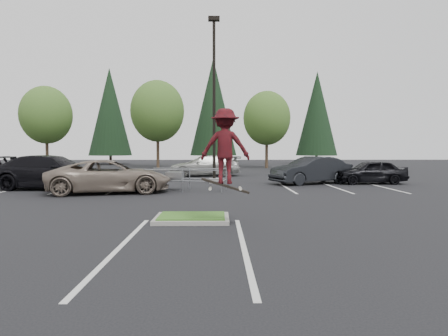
{
  "coord_description": "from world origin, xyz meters",
  "views": [
    {
      "loc": [
        0.82,
        -11.09,
        2.15
      ],
      "look_at": [
        0.98,
        1.5,
        1.49
      ],
      "focal_mm": 30.0,
      "sensor_mm": 36.0,
      "label": 1
    }
  ],
  "objects_px": {
    "decid_b": "(158,113)",
    "skateboarder": "(225,147)",
    "car_far_silver": "(205,166)",
    "conif_b": "(213,107)",
    "conif_a": "(110,112)",
    "car_r_black": "(370,172)",
    "conif_c": "(317,114)",
    "decid_c": "(267,120)",
    "cart_corral": "(177,176)",
    "decid_a": "(46,117)",
    "car_r_charc": "(311,170)",
    "car_l_tan": "(109,176)",
    "car_l_black": "(52,172)",
    "light_pole": "(214,109)"
  },
  "relations": [
    {
      "from": "decid_b",
      "to": "skateboarder",
      "type": "bearing_deg",
      "value": -77.5
    },
    {
      "from": "car_far_silver",
      "to": "conif_b",
      "type": "bearing_deg",
      "value": 169.81
    },
    {
      "from": "conif_a",
      "to": "car_r_black",
      "type": "height_order",
      "value": "conif_a"
    },
    {
      "from": "conif_b",
      "to": "conif_c",
      "type": "distance_m",
      "value": 14.07
    },
    {
      "from": "car_r_black",
      "to": "car_far_silver",
      "type": "distance_m",
      "value": 12.17
    },
    {
      "from": "decid_b",
      "to": "skateboarder",
      "type": "height_order",
      "value": "decid_b"
    },
    {
      "from": "decid_c",
      "to": "car_r_black",
      "type": "xyz_separation_m",
      "value": [
        4.01,
        -18.33,
        -4.52
      ]
    },
    {
      "from": "conif_b",
      "to": "cart_corral",
      "type": "distance_m",
      "value": 33.22
    },
    {
      "from": "decid_a",
      "to": "car_r_charc",
      "type": "distance_m",
      "value": 31.01
    },
    {
      "from": "decid_a",
      "to": "car_r_black",
      "type": "height_order",
      "value": "decid_a"
    },
    {
      "from": "car_r_black",
      "to": "car_l_tan",
      "type": "bearing_deg",
      "value": -75.42
    },
    {
      "from": "conif_a",
      "to": "car_l_black",
      "type": "bearing_deg",
      "value": -79.15
    },
    {
      "from": "conif_c",
      "to": "car_r_black",
      "type": "relative_size",
      "value": 2.91
    },
    {
      "from": "decid_c",
      "to": "conif_a",
      "type": "height_order",
      "value": "conif_a"
    },
    {
      "from": "car_l_black",
      "to": "car_r_black",
      "type": "bearing_deg",
      "value": -76.19
    },
    {
      "from": "car_l_tan",
      "to": "car_far_silver",
      "type": "relative_size",
      "value": 1.05
    },
    {
      "from": "cart_corral",
      "to": "car_r_black",
      "type": "relative_size",
      "value": 0.98
    },
    {
      "from": "decid_a",
      "to": "car_l_tan",
      "type": "distance_m",
      "value": 27.13
    },
    {
      "from": "car_r_charc",
      "to": "decid_c",
      "type": "bearing_deg",
      "value": 157.43
    },
    {
      "from": "car_r_black",
      "to": "car_l_black",
      "type": "bearing_deg",
      "value": -83.77
    },
    {
      "from": "conif_a",
      "to": "car_r_charc",
      "type": "height_order",
      "value": "conif_a"
    },
    {
      "from": "car_l_black",
      "to": "car_r_black",
      "type": "relative_size",
      "value": 1.44
    },
    {
      "from": "car_far_silver",
      "to": "car_l_black",
      "type": "bearing_deg",
      "value": -49.04
    },
    {
      "from": "conif_c",
      "to": "cart_corral",
      "type": "xyz_separation_m",
      "value": [
        -15.33,
        -31.42,
        -6.13
      ]
    },
    {
      "from": "conif_b",
      "to": "car_r_black",
      "type": "bearing_deg",
      "value": -70.97
    },
    {
      "from": "car_l_tan",
      "to": "car_r_charc",
      "type": "distance_m",
      "value": 11.79
    },
    {
      "from": "decid_a",
      "to": "car_l_black",
      "type": "height_order",
      "value": "decid_a"
    },
    {
      "from": "cart_corral",
      "to": "car_r_charc",
      "type": "height_order",
      "value": "car_r_charc"
    },
    {
      "from": "skateboarder",
      "to": "car_r_black",
      "type": "relative_size",
      "value": 0.54
    },
    {
      "from": "car_l_tan",
      "to": "car_r_black",
      "type": "bearing_deg",
      "value": -84.82
    },
    {
      "from": "cart_corral",
      "to": "car_l_black",
      "type": "height_order",
      "value": "car_l_black"
    },
    {
      "from": "light_pole",
      "to": "decid_a",
      "type": "distance_m",
      "value": 25.86
    },
    {
      "from": "cart_corral",
      "to": "conif_c",
      "type": "bearing_deg",
      "value": 74.56
    },
    {
      "from": "cart_corral",
      "to": "decid_a",
      "type": "bearing_deg",
      "value": 137.8
    },
    {
      "from": "car_r_black",
      "to": "conif_a",
      "type": "bearing_deg",
      "value": -142.57
    },
    {
      "from": "car_r_charc",
      "to": "car_far_silver",
      "type": "relative_size",
      "value": 0.91
    },
    {
      "from": "conif_b",
      "to": "car_r_black",
      "type": "relative_size",
      "value": 3.38
    },
    {
      "from": "decid_b",
      "to": "car_r_black",
      "type": "xyz_separation_m",
      "value": [
        16.01,
        -19.03,
        -5.31
      ]
    },
    {
      "from": "light_pole",
      "to": "car_r_charc",
      "type": "relative_size",
      "value": 2.02
    },
    {
      "from": "conif_b",
      "to": "cart_corral",
      "type": "height_order",
      "value": "conif_b"
    },
    {
      "from": "light_pole",
      "to": "decid_c",
      "type": "relative_size",
      "value": 1.21
    },
    {
      "from": "decid_a",
      "to": "conif_a",
      "type": "bearing_deg",
      "value": 68.09
    },
    {
      "from": "car_r_black",
      "to": "car_far_silver",
      "type": "bearing_deg",
      "value": -124.94
    },
    {
      "from": "conif_a",
      "to": "car_l_tan",
      "type": "xyz_separation_m",
      "value": [
        9.5,
        -33.0,
        -6.29
      ]
    },
    {
      "from": "decid_a",
      "to": "decid_c",
      "type": "height_order",
      "value": "decid_a"
    },
    {
      "from": "conif_a",
      "to": "car_l_black",
      "type": "height_order",
      "value": "conif_a"
    },
    {
      "from": "car_r_black",
      "to": "decid_c",
      "type": "bearing_deg",
      "value": -170.33
    },
    {
      "from": "car_l_tan",
      "to": "conif_c",
      "type": "bearing_deg",
      "value": -41.71
    },
    {
      "from": "conif_b",
      "to": "car_far_silver",
      "type": "height_order",
      "value": "conif_b"
    },
    {
      "from": "decid_c",
      "to": "car_far_silver",
      "type": "distance_m",
      "value": 14.12
    }
  ]
}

